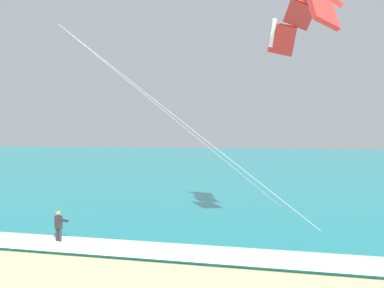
{
  "coord_description": "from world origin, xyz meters",
  "views": [
    {
      "loc": [
        12.01,
        -7.71,
        5.46
      ],
      "look_at": [
        6.14,
        14.36,
        4.81
      ],
      "focal_mm": 43.25,
      "sensor_mm": 36.0,
      "label": 1
    }
  ],
  "objects": [
    {
      "name": "sea",
      "position": [
        0.0,
        70.36,
        0.1
      ],
      "size": [
        200.0,
        120.0,
        0.2
      ],
      "primitive_type": "cube",
      "color": "teal",
      "rests_on": "ground"
    },
    {
      "name": "surf_foam",
      "position": [
        0.0,
        11.36,
        0.22
      ],
      "size": [
        200.0,
        2.64,
        0.04
      ],
      "primitive_type": "cube",
      "color": "white",
      "rests_on": "sea"
    },
    {
      "name": "surfboard",
      "position": [
        0.31,
        11.67,
        0.03
      ],
      "size": [
        0.87,
        1.47,
        0.09
      ],
      "color": "#E04C38",
      "rests_on": "ground"
    },
    {
      "name": "kitesurfer",
      "position": [
        0.31,
        11.69,
        0.94
      ],
      "size": [
        0.63,
        0.63,
        1.69
      ],
      "color": "#232328",
      "rests_on": "ground"
    },
    {
      "name": "kite_primary",
      "position": [
        11.54,
        15.63,
        11.27
      ],
      "size": [
        13.04,
        7.48,
        11.27
      ],
      "color": "red"
    }
  ]
}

